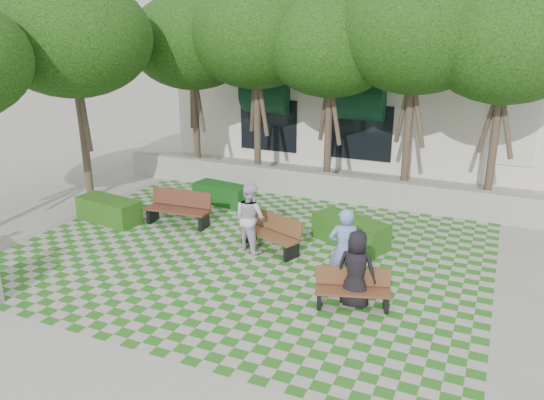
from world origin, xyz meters
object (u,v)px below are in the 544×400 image
at_px(bench_mid, 271,234).
at_px(hedge_midleft, 221,194).
at_px(bench_east, 353,289).
at_px(hedge_west, 109,210).
at_px(hedge_midright, 350,231).
at_px(person_white, 250,217).
at_px(person_blue, 344,250).
at_px(person_dark, 356,269).
at_px(bench_west, 179,209).

xyz_separation_m(bench_mid, hedge_midleft, (-3.08, 2.83, -0.13)).
bearing_deg(hedge_midleft, bench_mid, -42.62).
xyz_separation_m(bench_east, hedge_west, (-8.14, 2.00, -0.04)).
height_order(bench_mid, hedge_midleft, bench_mid).
distance_m(hedge_midleft, hedge_west, 3.67).
distance_m(hedge_midright, hedge_west, 7.28).
bearing_deg(person_white, bench_mid, -132.12).
xyz_separation_m(hedge_midright, person_white, (-2.31, -1.45, 0.55)).
distance_m(person_blue, person_white, 3.07).
distance_m(hedge_midright, person_dark, 3.38).
xyz_separation_m(person_dark, person_white, (-3.31, 1.74, 0.07)).
bearing_deg(hedge_midleft, hedge_midright, -18.36).
xyz_separation_m(hedge_west, person_blue, (7.72, -1.31, 0.60)).
distance_m(bench_west, hedge_midright, 5.13).
bearing_deg(hedge_west, person_blue, -9.60).
height_order(hedge_midright, hedge_midleft, hedge_midright).
height_order(bench_east, hedge_midleft, bench_east).
bearing_deg(bench_east, person_white, 133.68).
height_order(bench_mid, person_white, person_white).
bearing_deg(person_blue, person_white, -42.73).
xyz_separation_m(hedge_midright, hedge_midleft, (-4.89, 1.62, -0.04)).
bearing_deg(bench_east, person_blue, 103.69).
bearing_deg(bench_mid, person_blue, -8.42).
xyz_separation_m(bench_east, hedge_midright, (-0.97, 3.25, -0.03)).
bearing_deg(hedge_midleft, person_blue, -37.54).
bearing_deg(hedge_midleft, person_dark, -39.24).
bearing_deg(person_dark, hedge_midleft, -38.44).
bearing_deg(person_blue, bench_mid, -51.27).
height_order(person_blue, person_dark, person_blue).
bearing_deg(bench_mid, hedge_west, -158.31).
xyz_separation_m(bench_mid, person_dark, (2.81, -1.98, 0.39)).
bearing_deg(hedge_midright, bench_west, -173.14).
distance_m(bench_west, person_blue, 5.98).
xyz_separation_m(bench_mid, person_white, (-0.50, -0.24, 0.46)).
height_order(bench_east, bench_west, bench_west).
bearing_deg(person_white, bench_east, 173.74).
relative_size(hedge_midleft, person_white, 1.02).
relative_size(bench_east, person_dark, 0.98).
distance_m(hedge_midleft, person_dark, 7.62).
height_order(hedge_midleft, person_white, person_white).
bearing_deg(person_dark, person_blue, -53.62).
xyz_separation_m(hedge_midleft, person_blue, (5.44, -4.18, 0.63)).
bearing_deg(bench_west, person_white, -20.76).
bearing_deg(bench_mid, bench_west, -169.08).
distance_m(bench_west, person_dark, 6.62).
height_order(bench_west, hedge_midleft, bench_west).
height_order(hedge_midright, person_dark, person_dark).
bearing_deg(bench_east, bench_mid, 126.17).
relative_size(hedge_west, person_blue, 1.07).
distance_m(bench_west, hedge_midleft, 2.25).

